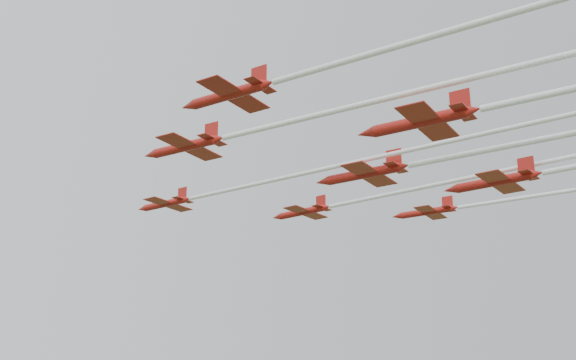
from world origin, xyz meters
TOP-DOWN VIEW (x-y plane):
  - jet_lead at (1.18, 3.70)m, footprint 26.35×64.60m
  - jet_row2_left at (-5.12, -13.61)m, footprint 29.92×63.80m
  - jet_row2_right at (18.05, -3.74)m, footprint 22.70×63.13m
  - jet_row3_left at (-13.34, -27.37)m, footprint 21.39×47.11m
  - jet_row3_mid at (11.88, -19.79)m, footprint 25.06×55.09m
  - jet_row3_right at (35.44, -5.99)m, footprint 23.35×48.79m

SIDE VIEW (x-z plane):
  - jet_row3_mid at x=11.88m, z-range 47.89..50.83m
  - jet_row3_left at x=-13.34m, z-range 48.48..50.97m
  - jet_row2_right at x=18.05m, z-range 49.11..51.57m
  - jet_lead at x=1.18m, z-range 49.41..51.78m
  - jet_row3_right at x=35.44m, z-range 50.13..52.63m
  - jet_row2_left at x=-5.12m, z-range 50.52..53.33m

